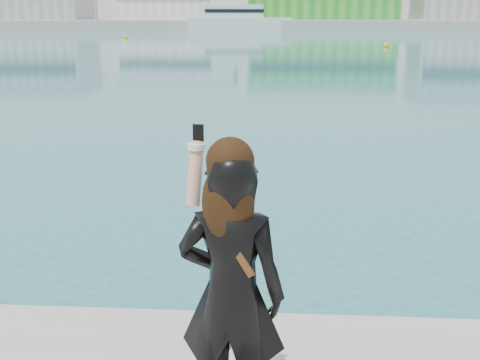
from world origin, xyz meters
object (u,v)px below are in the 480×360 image
object	(u,v)px
buoy_near	(386,47)
buoy_far	(126,38)
woman	(231,287)
motor_yacht	(236,18)

from	to	relation	value
buoy_near	buoy_far	xyz separation A→B (m)	(-30.71, 20.53, 0.00)
buoy_far	woman	size ratio (longest dim) A/B	0.29
buoy_near	buoy_far	size ratio (longest dim) A/B	1.00
motor_yacht	woman	xyz separation A→B (m)	(7.95, -111.51, -0.82)
buoy_near	woman	bearing A→B (deg)	-100.35
motor_yacht	buoy_far	world-z (taller)	motor_yacht
buoy_far	woman	xyz separation A→B (m)	(20.24, -77.81, 1.66)
buoy_far	woman	world-z (taller)	woman
buoy_near	woman	distance (m)	58.26
woman	buoy_near	bearing A→B (deg)	-92.25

